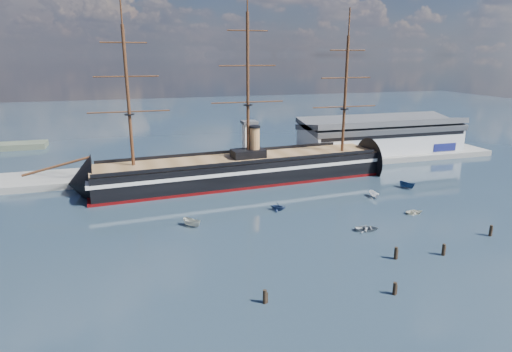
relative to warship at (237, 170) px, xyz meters
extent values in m
plane|color=#22303E|center=(4.80, -20.00, -4.04)|extent=(600.00, 600.00, 0.00)
cube|color=slate|center=(14.80, 16.00, -4.04)|extent=(180.00, 18.00, 2.00)
cube|color=#B7BABC|center=(62.80, 20.00, 2.96)|extent=(62.00, 20.00, 10.00)
cube|color=#3F4247|center=(62.80, 20.00, 8.56)|extent=(63.00, 21.00, 2.00)
cube|color=silver|center=(7.80, 13.00, 4.96)|extent=(4.00, 4.00, 14.00)
cube|color=#3F4247|center=(7.80, 13.00, 12.46)|extent=(5.00, 5.00, 1.00)
cube|color=black|center=(1.73, 0.00, -0.04)|extent=(88.89, 22.02, 7.00)
cube|color=silver|center=(1.73, 0.00, 1.16)|extent=(90.90, 22.39, 1.00)
cube|color=#4E0607|center=(1.73, 0.00, -3.69)|extent=(90.90, 22.35, 0.90)
cone|color=black|center=(-44.77, 0.00, -0.34)|extent=(15.05, 16.61, 15.68)
cone|color=black|center=(48.23, 0.00, -0.34)|extent=(12.05, 16.40, 15.68)
cube|color=brown|center=(1.73, 0.00, 3.56)|extent=(88.80, 20.74, 0.40)
cube|color=black|center=(3.73, 0.00, 4.96)|extent=(10.39, 6.67, 2.50)
cylinder|color=#BA814B|center=(5.73, 0.00, 8.46)|extent=(3.20, 3.20, 9.00)
cylinder|color=#381E0F|center=(-50.27, 0.00, 4.96)|extent=(17.76, 1.92, 4.43)
cylinder|color=#381E0F|center=(-30.27, 0.00, 22.76)|extent=(0.90, 0.90, 38.00)
cylinder|color=#381E0F|center=(3.73, 0.00, 24.76)|extent=(0.90, 0.90, 42.00)
cylinder|color=#381E0F|center=(35.73, 0.00, 21.76)|extent=(0.90, 0.90, 36.00)
imported|color=beige|center=(-18.46, -31.28, -4.04)|extent=(5.90, 5.35, 2.34)
imported|color=gray|center=(18.85, -45.02, -4.04)|extent=(2.15, 3.55, 1.55)
imported|color=white|center=(33.05, -24.83, -4.04)|extent=(5.26, 2.26, 2.06)
imported|color=navy|center=(4.02, -26.88, -4.04)|extent=(6.31, 6.75, 2.37)
imported|color=beige|center=(35.88, -38.89, -4.04)|extent=(1.20, 2.81, 1.30)
imported|color=navy|center=(46.94, -20.10, -4.04)|extent=(6.27, 4.08, 2.36)
cylinder|color=black|center=(-12.07, -66.20, -4.04)|extent=(0.64, 0.64, 3.04)
cylinder|color=black|center=(9.18, -69.88, -4.04)|extent=(0.64, 0.64, 2.91)
cylinder|color=black|center=(26.80, -60.14, -4.04)|extent=(0.64, 0.64, 3.11)
cylinder|color=black|center=(43.13, -55.24, -4.04)|extent=(0.64, 0.64, 3.19)
cylinder|color=black|center=(16.82, -58.90, -4.04)|extent=(0.64, 0.64, 3.22)
camera|label=1|loc=(-30.55, -123.20, 34.01)|focal=30.00mm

